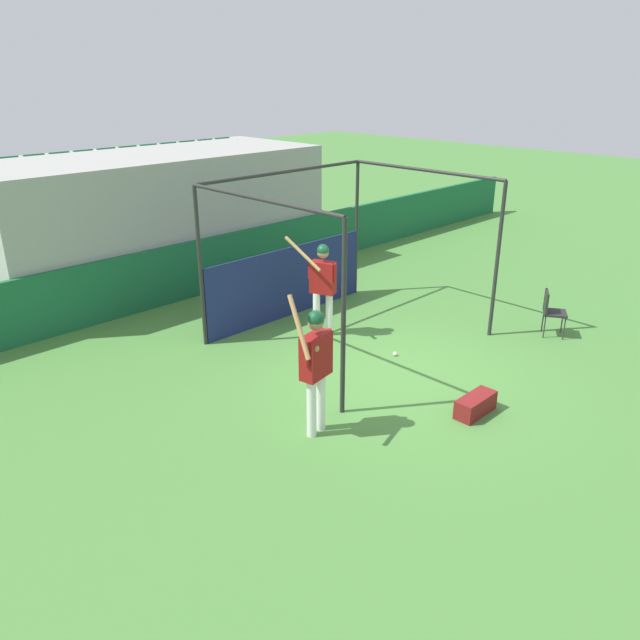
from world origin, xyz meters
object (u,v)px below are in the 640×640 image
object	(u,v)px
player_waiting	(316,361)
equipment_bag	(475,405)
baseball	(395,354)
player_batter	(322,282)
folding_chair	(551,309)

from	to	relation	value
player_waiting	equipment_bag	bearing A→B (deg)	137.54
equipment_bag	baseball	world-z (taller)	equipment_bag
player_batter	baseball	world-z (taller)	player_batter
player_waiting	baseball	xyz separation A→B (m)	(2.66, 0.78, -1.03)
player_waiting	baseball	world-z (taller)	player_waiting
player_batter	player_waiting	world-z (taller)	player_waiting
player_waiting	folding_chair	xyz separation A→B (m)	(5.39, -0.63, -0.55)
player_batter	baseball	bearing A→B (deg)	166.07
player_waiting	equipment_bag	world-z (taller)	player_waiting
folding_chair	player_batter	bearing A→B (deg)	-76.06
player_batter	folding_chair	xyz separation A→B (m)	(2.97, -2.93, -0.52)
player_waiting	folding_chair	bearing A→B (deg)	163.35
player_waiting	folding_chair	world-z (taller)	player_waiting
folding_chair	equipment_bag	distance (m)	3.50
folding_chair	baseball	bearing A→B (deg)	-58.72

